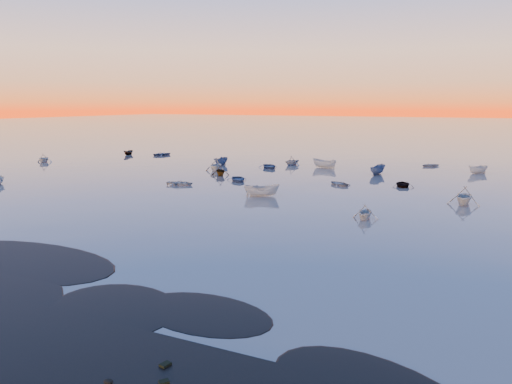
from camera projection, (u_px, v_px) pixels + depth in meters
The scene contains 6 objects.
ground at pixel (379, 150), 120.70m from camera, with size 600.00×600.00×0.00m, color #6C625A.
mud_lobes at pixel (27, 284), 31.38m from camera, with size 140.00×6.00×0.07m, color black, non-canonical shape.
moored_fleet at pixel (314, 175), 79.14m from camera, with size 124.00×58.00×1.20m, color silver, non-canonical shape.
boat_near_left at pixel (238, 181), 72.73m from camera, with size 4.08×1.70×1.02m, color #3A4D6F.
boat_near_center at pixel (262, 196), 60.92m from camera, with size 4.33×1.83×1.50m, color silver.
boat_near_right at pixel (365, 219), 49.09m from camera, with size 3.25×1.46×1.14m, color silver.
Camera 1 is at (26.08, -21.50, 11.24)m, focal length 35.00 mm.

